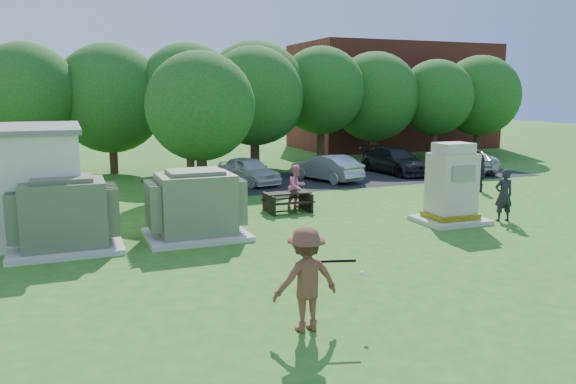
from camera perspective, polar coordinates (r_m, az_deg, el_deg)
name	(u,v)px	position (r m, az deg, el deg)	size (l,w,h in m)	color
ground	(347,269)	(14.21, 5.99, -7.82)	(120.00, 120.00, 0.00)	#2D6619
brick_building	(392,97)	(45.92, 10.56, 9.50)	(15.00, 8.00, 8.00)	maroon
parking_strip	(347,178)	(29.06, 5.98, 1.44)	(20.00, 6.00, 0.01)	#232326
transformer_left	(64,216)	(16.81, -21.77, -2.26)	(3.00, 2.40, 2.07)	beige
transformer_right	(196,206)	(17.17, -9.35, -1.41)	(3.00, 2.40, 2.07)	beige
generator_cabinet	(452,188)	(19.67, 16.28, 0.40)	(2.22, 1.81, 2.70)	beige
picnic_table	(288,200)	(20.71, -0.04, -0.77)	(1.69, 1.27, 0.72)	black
batter	(306,279)	(10.40, 1.83, -8.86)	(1.27, 0.73, 1.96)	brown
person_by_generator	(504,195)	(20.45, 21.07, -0.31)	(0.66, 0.43, 1.81)	black
person_at_picnic	(297,186)	(21.29, 0.89, 0.57)	(0.81, 0.63, 1.66)	pink
person_walking_right	(481,174)	(26.21, 18.99, 1.70)	(0.91, 0.38, 1.55)	#26252B
car_white	(249,170)	(27.01, -4.02, 2.20)	(1.54, 3.82, 1.30)	silver
car_silver_a	(326,168)	(27.98, 3.91, 2.49)	(1.39, 3.99, 1.32)	#AAABAF
car_dark	(396,161)	(31.00, 10.89, 3.13)	(1.93, 4.74, 1.38)	black
car_silver_b	(460,159)	(32.53, 17.05, 3.18)	(2.27, 4.93, 1.37)	silver
batting_equipment	(335,264)	(10.48, 4.75, -7.29)	(1.15, 0.29, 0.39)	black
tree_row	(221,96)	(31.51, -6.84, 9.67)	(41.30, 13.30, 7.30)	#47301E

